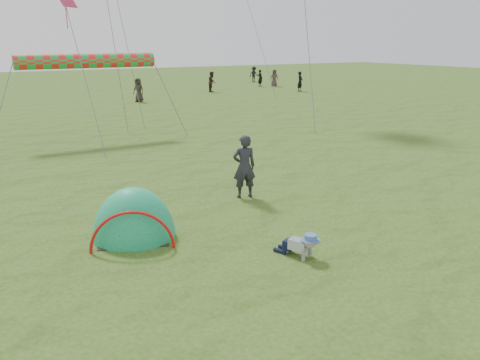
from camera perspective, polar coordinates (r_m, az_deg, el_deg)
ground at (r=10.20m, az=6.45°, el=-8.13°), size 140.00×140.00×0.00m
crawling_toddler at (r=9.68m, az=7.48°, el=-7.77°), size 0.75×0.86×0.55m
popup_tent at (r=10.85m, az=-12.70°, el=-6.90°), size 2.24×2.06×2.36m
standing_adult at (r=13.02m, az=0.52°, el=1.64°), size 0.74×0.58×1.79m
crowd_person_0 at (r=42.39m, az=7.34°, el=11.82°), size 0.75×0.66×1.73m
crowd_person_4 at (r=47.02m, az=4.20°, el=12.31°), size 0.94×0.77×1.65m
crowd_person_7 at (r=41.78m, az=-3.42°, el=11.86°), size 1.05×1.07×1.74m
crowd_person_9 at (r=52.21m, az=1.70°, el=12.76°), size 1.09×0.64×1.66m
crowd_person_10 at (r=35.53m, az=-12.27°, el=10.68°), size 0.95×0.99×1.71m
crowd_person_12 at (r=46.87m, az=2.47°, el=12.30°), size 0.46×0.64×1.62m
rainbow_tube_kite at (r=22.06m, az=-18.11°, el=13.64°), size 5.92×0.64×0.64m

